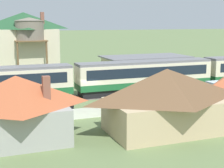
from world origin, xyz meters
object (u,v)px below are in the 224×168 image
Objects in this scene: station_building at (145,68)px; water_tower at (30,30)px; cottage_terracotta_roof_2 at (17,108)px; parked_car_black at (49,107)px; parked_car_blue at (178,97)px; station_house_dark_green_roof at (25,45)px; cottage_brown_roof at (166,99)px; passenger_train at (147,75)px.

water_tower is at bearing 166.59° from station_building.
cottage_terracotta_roof_2 is 8.82m from parked_car_black.
water_tower is 2.31× the size of parked_car_blue.
parked_car_black is at bearing 63.25° from cottage_terracotta_roof_2.
station_house_dark_green_roof reaches higher than parked_car_blue.
parked_car_black reaches higher than parked_car_blue.
station_house_dark_green_roof is 33.52m from cottage_brown_roof.
cottage_terracotta_roof_2 is 20.15m from parked_car_blue.
station_house_dark_green_roof is 31.15m from cottage_terracotta_roof_2.
passenger_train is 5.49× the size of cottage_brown_roof.
passenger_train is 15.43m from parked_car_black.
station_house_dark_green_roof is at bearing 103.45° from cottage_brown_roof.
parked_car_blue is (-3.40, -15.57, -1.33)m from station_building.
cottage_terracotta_roof_2 reaches higher than station_building.
cottage_brown_roof is at bearing -76.55° from station_house_dark_green_roof.
station_building is 23.69m from parked_car_black.
cottage_brown_roof is (-10.09, -24.41, 0.89)m from station_building.
cottage_terracotta_roof_2 is 0.78× the size of cottage_brown_roof.
cottage_brown_roof reaches higher than passenger_train.
cottage_terracotta_roof_2 is at bearing 171.66° from cottage_brown_roof.
water_tower reaches higher than cottage_terracotta_roof_2.
water_tower is 0.94× the size of cottage_brown_roof.
water_tower is at bearing 135.39° from passenger_train.
station_house_dark_green_roof is at bearing 128.72° from passenger_train.
station_building is at bearing 67.54° from cottage_brown_roof.
parked_car_blue is at bearing 20.66° from cottage_terracotta_roof_2.
parked_car_blue is 0.91× the size of parked_car_black.
parked_car_black is at bearing -92.39° from water_tower.
parked_car_blue is at bearing -54.47° from water_tower.
station_house_dark_green_roof is 2.29× the size of parked_car_black.
parked_car_black is (-0.80, -19.16, -7.34)m from water_tower.
station_building reaches higher than parked_car_black.
water_tower is at bearing 104.53° from cottage_brown_roof.
cottage_terracotta_roof_2 is 1.91× the size of parked_car_blue.
passenger_train is 16.55m from cottage_brown_roof.
cottage_terracotta_roof_2 is (-22.15, -22.64, 0.81)m from station_building.
station_house_dark_green_roof is 28.16m from parked_car_blue.
passenger_train is 13.41× the size of parked_car_blue.
parked_car_blue is at bearing -58.57° from station_house_dark_green_roof.
parked_car_black is at bearing 131.06° from cottage_brown_roof.
passenger_train is 4.20× the size of station_building.
passenger_train reaches higher than station_building.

